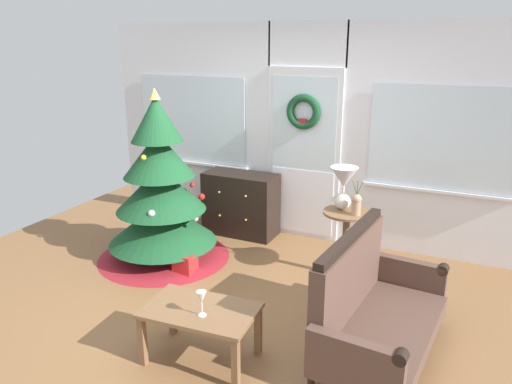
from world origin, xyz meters
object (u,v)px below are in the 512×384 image
coffee_table (201,316)px  wine_glass (202,298)px  christmas_tree (161,199)px  dresser_cabinet (241,204)px  flower_vase (356,203)px  gift_box (185,263)px  table_lamp (344,182)px  side_table (346,231)px  settee_sofa (371,307)px

coffee_table → wine_glass: 0.23m
coffee_table → christmas_tree: bearing=132.8°
dresser_cabinet → wine_glass: (0.90, -2.50, 0.19)m
coffee_table → flower_vase: bearing=67.0°
flower_vase → gift_box: size_ratio=1.65×
wine_glass → christmas_tree: bearing=132.6°
dresser_cabinet → coffee_table: bearing=-70.8°
table_lamp → flower_vase: table_lamp is taller
flower_vase → table_lamp: bearing=148.0°
table_lamp → flower_vase: (0.16, -0.10, -0.17)m
wine_glass → table_lamp: bearing=74.8°
side_table → gift_box: (-1.54, -0.62, -0.40)m
dresser_cabinet → wine_glass: dresser_cabinet is taller
settee_sofa → side_table: (-0.50, 1.16, 0.13)m
christmas_tree → gift_box: 0.76m
side_table → gift_box: size_ratio=3.36×
settee_sofa → flower_vase: bearing=110.0°
side_table → table_lamp: (-0.06, 0.04, 0.49)m
dresser_cabinet → table_lamp: 1.65m
side_table → flower_vase: flower_vase is taller
christmas_tree → dresser_cabinet: 1.14m
gift_box → side_table: bearing=21.9°
dresser_cabinet → gift_box: (-0.05, -1.23, -0.28)m
flower_vase → coffee_table: bearing=-113.0°
dresser_cabinet → table_lamp: size_ratio=2.06×
flower_vase → side_table: bearing=149.0°
settee_sofa → dresser_cabinet: bearing=138.2°
flower_vase → gift_box: 1.88m
flower_vase → coffee_table: (-0.74, -1.75, -0.46)m
coffee_table → table_lamp: bearing=72.5°
christmas_tree → wine_glass: christmas_tree is taller
coffee_table → wine_glass: wine_glass is taller
flower_vase → wine_glass: (-0.68, -1.82, -0.25)m
flower_vase → coffee_table: size_ratio=0.40×
side_table → gift_box: side_table is taller
flower_vase → gift_box: flower_vase is taller
flower_vase → gift_box: (-1.64, -0.56, -0.72)m
settee_sofa → table_lamp: (-0.56, 1.20, 0.62)m
christmas_tree → wine_glass: (1.38, -1.50, -0.11)m
settee_sofa → side_table: settee_sofa is taller
table_lamp → flower_vase: size_ratio=1.26×
settee_sofa → flower_vase: 1.25m
christmas_tree → coffee_table: size_ratio=2.17×
wine_glass → gift_box: bearing=127.1°
settee_sofa → coffee_table: bearing=-150.4°
side_table → wine_glass: (-0.58, -1.88, 0.07)m
wine_glass → side_table: bearing=72.8°
settee_sofa → wine_glass: 1.32m
christmas_tree → coffee_table: 1.97m
settee_sofa → gift_box: bearing=165.1°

